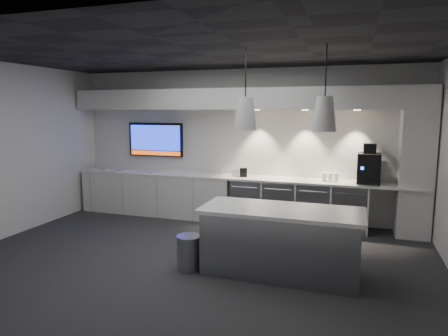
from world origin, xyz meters
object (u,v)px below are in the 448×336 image
(wall_tv, at_px, (156,140))
(coffee_machine, at_px, (369,167))
(island, at_px, (281,241))
(bin, at_px, (189,253))

(wall_tv, relative_size, coffee_machine, 1.76)
(island, bearing_deg, bin, -168.27)
(island, bearing_deg, coffee_machine, 64.40)
(bin, bearing_deg, coffee_machine, 47.40)
(island, height_order, coffee_machine, coffee_machine)
(bin, xyz_separation_m, coffee_machine, (2.38, 2.58, 0.95))
(island, relative_size, coffee_machine, 3.00)
(bin, height_order, coffee_machine, coffee_machine)
(island, distance_m, bin, 1.27)
(coffee_machine, bearing_deg, bin, -130.16)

